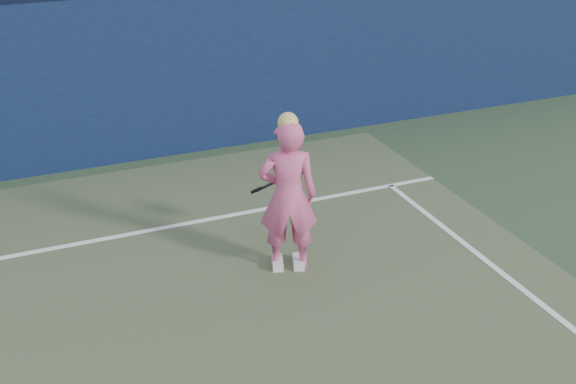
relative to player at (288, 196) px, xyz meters
name	(u,v)px	position (x,y,z in m)	size (l,w,h in m)	color
backstop_wall	(10,92)	(-2.62, 3.94, 0.35)	(24.00, 0.40, 2.50)	#0C1738
player	(288,196)	(0.00, 0.00, 0.00)	(0.76, 0.61, 1.88)	#DA5487
racket	(286,179)	(0.16, 0.46, -0.01)	(0.63, 0.14, 0.34)	black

